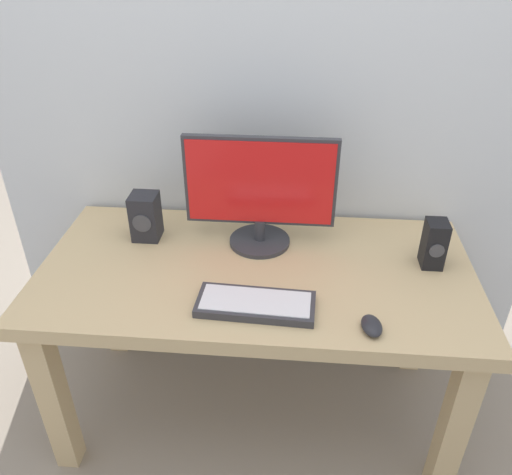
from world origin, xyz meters
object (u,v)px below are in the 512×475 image
Objects in this scene: mouse at (372,326)px; speaker_right at (434,244)px; keyboard_primary at (256,304)px; speaker_left at (146,217)px; desk at (256,291)px; monitor at (260,191)px.

speaker_right reaches higher than mouse.
keyboard_primary is 0.58m from speaker_left.
mouse is (0.36, -0.28, 0.12)m from desk.
monitor is 3.02× the size of speaker_left.
keyboard_primary is 0.65m from speaker_right.
mouse is at bearing -11.58° from keyboard_primary.
mouse is at bearing -38.23° from desk.
desk is 8.47× the size of speaker_left.
monitor reaches higher than keyboard_primary.
keyboard_primary is (0.02, -0.21, 0.12)m from desk.
desk is 0.35m from monitor.
mouse is 0.43m from speaker_right.
keyboard_primary is 3.91× the size of mouse.
mouse is 0.54× the size of speaker_left.
desk is 8.82× the size of speaker_right.
speaker_left is (-1.02, 0.09, 0.00)m from speaker_right.
monitor is at bearing 90.01° from desk.
keyboard_primary is (0.02, -0.38, -0.20)m from monitor.
speaker_left is at bearing 159.12° from desk.
desk is at bearing -173.46° from speaker_right.
keyboard_primary reaches higher than desk.
keyboard_primary is at bearing -87.34° from monitor.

